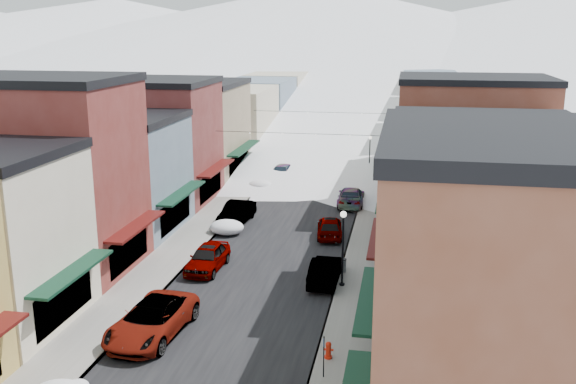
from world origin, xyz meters
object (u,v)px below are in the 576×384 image
at_px(fire_hydrant, 328,351).
at_px(car_white_suv, 152,320).
at_px(car_green_sedan, 325,270).
at_px(car_silver_sedan, 208,257).
at_px(car_dark_hatch, 237,213).
at_px(trash_can, 342,265).
at_px(streetlamp_near, 343,239).

bearing_deg(fire_hydrant, car_white_suv, 174.37).
distance_m(car_white_suv, car_green_sedan, 11.68).
xyz_separation_m(car_silver_sedan, fire_hydrant, (9.16, -10.35, -0.30)).
relative_size(car_white_suv, car_dark_hatch, 1.24).
bearing_deg(car_white_suv, trash_can, 54.57).
xyz_separation_m(car_dark_hatch, fire_hydrant, (9.96, -20.64, -0.32)).
xyz_separation_m(car_white_suv, streetlamp_near, (8.90, 8.08, 2.21)).
relative_size(car_white_suv, car_silver_sedan, 1.31).
xyz_separation_m(car_dark_hatch, streetlamp_near, (9.70, -11.66, 2.25)).
bearing_deg(car_white_suv, fire_hydrant, -0.95).
relative_size(car_dark_hatch, fire_hydrant, 6.16).
height_order(car_dark_hatch, fire_hydrant, car_dark_hatch).
height_order(fire_hydrant, trash_can, trash_can).
relative_size(car_green_sedan, fire_hydrant, 5.73).
xyz_separation_m(trash_can, streetlamp_near, (0.20, -2.25, 2.51)).
bearing_deg(car_silver_sedan, trash_can, 7.51).
xyz_separation_m(car_white_suv, trash_can, (8.70, 10.33, -0.30)).
bearing_deg(car_white_suv, streetlamp_near, 46.90).
bearing_deg(car_dark_hatch, streetlamp_near, -46.14).
xyz_separation_m(car_white_suv, car_green_sedan, (7.80, 8.69, -0.10)).
xyz_separation_m(car_white_suv, fire_hydrant, (9.16, -0.90, -0.35)).
height_order(trash_can, streetlamp_near, streetlamp_near).
bearing_deg(car_green_sedan, fire_hydrant, 98.62).
xyz_separation_m(fire_hydrant, trash_can, (-0.46, 11.23, 0.05)).
height_order(car_white_suv, car_green_sedan, car_white_suv).
bearing_deg(car_white_suv, car_dark_hatch, 97.00).
bearing_deg(streetlamp_near, car_white_suv, -137.77).
height_order(car_silver_sedan, streetlamp_near, streetlamp_near).
xyz_separation_m(car_dark_hatch, trash_can, (9.50, -9.41, -0.26)).
bearing_deg(car_green_sedan, car_white_suv, 48.64).
height_order(car_white_suv, fire_hydrant, car_white_suv).
relative_size(car_white_suv, fire_hydrant, 7.63).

